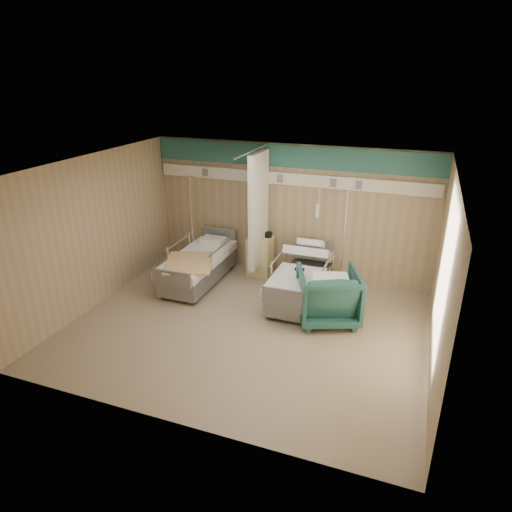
# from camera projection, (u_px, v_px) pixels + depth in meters

# --- Properties ---
(ground) EXTENTS (6.00, 5.00, 0.00)m
(ground) POSITION_uv_depth(u_px,v_px,m) (247.00, 327.00, 7.98)
(ground) COLOR #9D8B6C
(ground) RESTS_ON ground
(room_walls) EXTENTS (6.04, 5.04, 2.82)m
(room_walls) POSITION_uv_depth(u_px,v_px,m) (250.00, 221.00, 7.50)
(room_walls) COLOR tan
(room_walls) RESTS_ON ground
(bed_right) EXTENTS (1.00, 2.16, 0.63)m
(bed_right) POSITION_uv_depth(u_px,v_px,m) (300.00, 285.00, 8.79)
(bed_right) COLOR white
(bed_right) RESTS_ON ground
(bed_left) EXTENTS (1.00, 2.16, 0.63)m
(bed_left) POSITION_uv_depth(u_px,v_px,m) (198.00, 269.00, 9.50)
(bed_left) COLOR white
(bed_left) RESTS_ON ground
(bedside_cabinet) EXTENTS (0.50, 0.48, 0.85)m
(bedside_cabinet) POSITION_uv_depth(u_px,v_px,m) (260.00, 255.00, 9.90)
(bedside_cabinet) COLOR beige
(bedside_cabinet) RESTS_ON ground
(visitor_armchair) EXTENTS (1.35, 1.37, 0.97)m
(visitor_armchair) POSITION_uv_depth(u_px,v_px,m) (328.00, 296.00, 8.02)
(visitor_armchair) COLOR #1F4E48
(visitor_armchair) RESTS_ON ground
(waffle_blanket) EXTENTS (0.75, 0.70, 0.07)m
(waffle_blanket) POSITION_uv_depth(u_px,v_px,m) (331.00, 270.00, 7.76)
(waffle_blanket) COLOR white
(waffle_blanket) RESTS_ON visitor_armchair
(iv_stand_right) EXTENTS (0.38, 0.38, 2.12)m
(iv_stand_right) POSITION_uv_depth(u_px,v_px,m) (341.00, 270.00, 9.18)
(iv_stand_right) COLOR silver
(iv_stand_right) RESTS_ON ground
(iv_stand_left) EXTENTS (0.37, 0.37, 2.09)m
(iv_stand_left) POSITION_uv_depth(u_px,v_px,m) (194.00, 249.00, 10.24)
(iv_stand_left) COLOR silver
(iv_stand_left) RESTS_ON ground
(call_remote) EXTENTS (0.18, 0.08, 0.04)m
(call_remote) POSITION_uv_depth(u_px,v_px,m) (300.00, 269.00, 8.67)
(call_remote) COLOR black
(call_remote) RESTS_ON bed_right
(tan_blanket) EXTENTS (1.24, 1.37, 0.04)m
(tan_blanket) POSITION_uv_depth(u_px,v_px,m) (189.00, 263.00, 8.95)
(tan_blanket) COLOR tan
(tan_blanket) RESTS_ON bed_left
(toiletry_bag) EXTENTS (0.21, 0.14, 0.11)m
(toiletry_bag) POSITION_uv_depth(u_px,v_px,m) (267.00, 235.00, 9.72)
(toiletry_bag) COLOR black
(toiletry_bag) RESTS_ON bedside_cabinet
(white_cup) EXTENTS (0.10, 0.10, 0.12)m
(white_cup) POSITION_uv_depth(u_px,v_px,m) (258.00, 235.00, 9.69)
(white_cup) COLOR white
(white_cup) RESTS_ON bedside_cabinet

